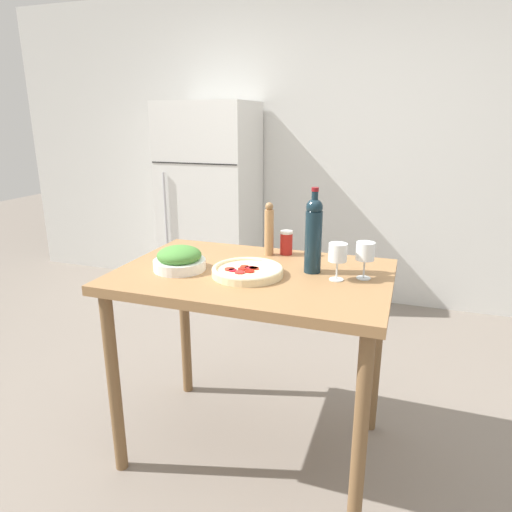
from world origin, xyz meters
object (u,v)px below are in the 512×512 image
object	(u,v)px
wine_glass_far	(365,253)
homemade_pizza	(247,271)
refrigerator	(211,204)
salad_bowl	(179,259)
salt_canister	(286,243)
pepper_mill	(269,230)
wine_glass_near	(338,254)
wine_bottle	(313,234)

from	to	relation	value
wine_glass_far	homemade_pizza	size ratio (longest dim) A/B	0.51
refrigerator	wine_glass_far	bearing A→B (deg)	-49.31
salad_bowl	salt_canister	xyz separation A→B (m)	(0.38, 0.39, 0.01)
homemade_pizza	wine_glass_far	bearing A→B (deg)	14.29
wine_glass_far	salt_canister	distance (m)	0.47
pepper_mill	homemade_pizza	world-z (taller)	pepper_mill
wine_glass_near	salad_bowl	xyz separation A→B (m)	(-0.68, -0.09, -0.06)
wine_glass_near	pepper_mill	size ratio (longest dim) A/B	0.60
refrigerator	homemade_pizza	size ratio (longest dim) A/B	5.54
salad_bowl	homemade_pizza	bearing A→B (deg)	4.70
wine_bottle	salt_canister	distance (m)	0.31
homemade_pizza	salad_bowl	bearing A→B (deg)	-175.30
wine_bottle	wine_glass_far	size ratio (longest dim) A/B	2.36
salad_bowl	wine_glass_near	bearing A→B (deg)	7.67
salad_bowl	homemade_pizza	distance (m)	0.31
wine_glass_far	pepper_mill	bearing A→B (deg)	157.24
wine_bottle	pepper_mill	bearing A→B (deg)	143.93
wine_glass_near	wine_glass_far	bearing A→B (deg)	27.62
pepper_mill	salt_canister	bearing A→B (deg)	27.31
wine_glass_near	homemade_pizza	size ratio (longest dim) A/B	0.51
salad_bowl	salt_canister	bearing A→B (deg)	45.36
wine_glass_near	pepper_mill	xyz separation A→B (m)	(-0.38, 0.26, 0.02)
salt_canister	homemade_pizza	bearing A→B (deg)	-101.22
salt_canister	salad_bowl	bearing A→B (deg)	-134.64
wine_glass_far	salt_canister	xyz separation A→B (m)	(-0.40, 0.24, -0.05)
wine_glass_far	homemade_pizza	world-z (taller)	wine_glass_far
wine_glass_near	wine_glass_far	size ratio (longest dim) A/B	1.00
homemade_pizza	salt_canister	world-z (taller)	salt_canister
pepper_mill	salad_bowl	world-z (taller)	pepper_mill
refrigerator	wine_glass_near	size ratio (longest dim) A/B	10.79
wine_glass_near	salad_bowl	size ratio (longest dim) A/B	0.68
wine_glass_far	homemade_pizza	xyz separation A→B (m)	(-0.47, -0.12, -0.09)
wine_glass_near	salt_canister	distance (m)	0.42
wine_bottle	wine_glass_near	world-z (taller)	wine_bottle
homemade_pizza	refrigerator	bearing A→B (deg)	118.75
wine_bottle	salad_bowl	xyz separation A→B (m)	(-0.56, -0.16, -0.12)
salt_canister	pepper_mill	bearing A→B (deg)	-152.69
wine_glass_near	homemade_pizza	world-z (taller)	wine_glass_near
refrigerator	wine_bottle	world-z (taller)	refrigerator
wine_glass_far	salad_bowl	world-z (taller)	wine_glass_far
wine_glass_near	homemade_pizza	bearing A→B (deg)	-169.87
refrigerator	homemade_pizza	distance (m)	2.12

